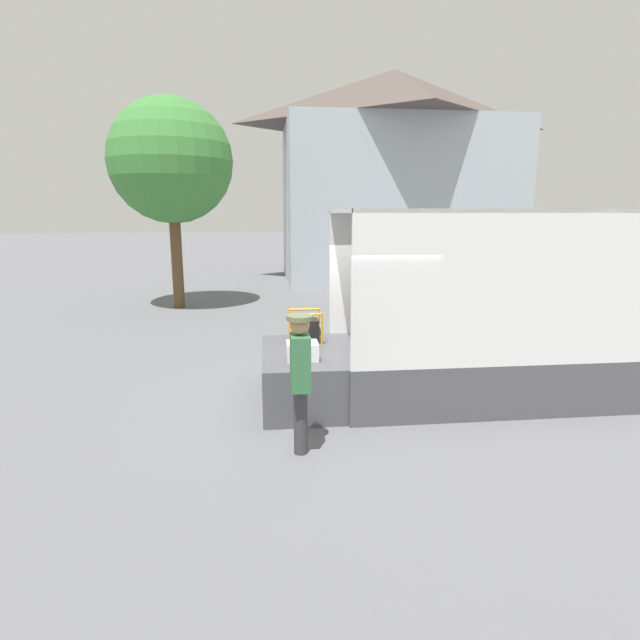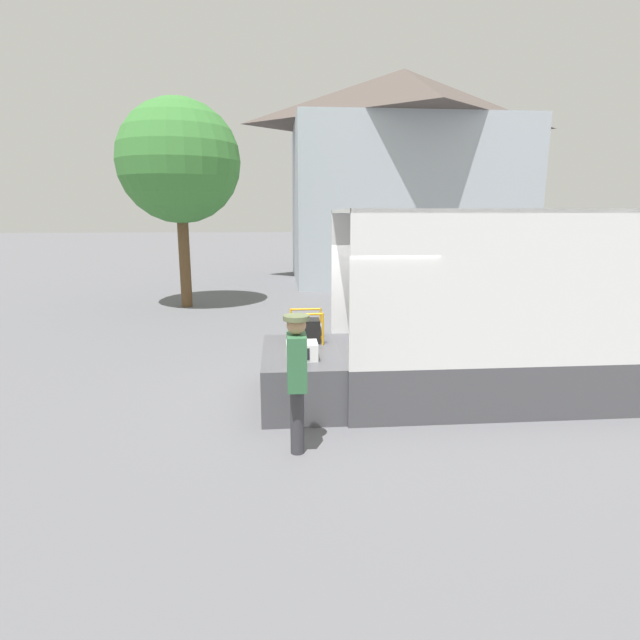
% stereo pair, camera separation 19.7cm
% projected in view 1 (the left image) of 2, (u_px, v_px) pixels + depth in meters
% --- Properties ---
extents(ground_plane, '(160.00, 160.00, 0.00)m').
position_uv_depth(ground_plane, '(338.00, 398.00, 8.42)').
color(ground_plane, slate).
extents(box_truck, '(7.39, 2.40, 3.13)m').
position_uv_depth(box_truck, '(588.00, 334.00, 8.68)').
color(box_truck, silver).
rests_on(box_truck, ground).
extents(tailgate_deck, '(1.26, 2.28, 0.86)m').
position_uv_depth(tailgate_deck, '(301.00, 376.00, 8.27)').
color(tailgate_deck, '#4C4C51').
rests_on(tailgate_deck, ground).
extents(microwave, '(0.48, 0.42, 0.27)m').
position_uv_depth(microwave, '(302.00, 351.00, 7.67)').
color(microwave, white).
rests_on(microwave, tailgate_deck).
extents(portable_generator, '(0.57, 0.49, 0.56)m').
position_uv_depth(portable_generator, '(306.00, 330.00, 8.69)').
color(portable_generator, black).
rests_on(portable_generator, tailgate_deck).
extents(worker_person, '(0.33, 0.44, 1.83)m').
position_uv_depth(worker_person, '(300.00, 369.00, 6.27)').
color(worker_person, '#38383D').
rests_on(worker_person, ground).
extents(house_backdrop, '(10.36, 8.21, 9.39)m').
position_uv_depth(house_backdrop, '(392.00, 176.00, 23.18)').
color(house_backdrop, '#A8B2BC').
rests_on(house_backdrop, ground).
extents(street_tree, '(3.87, 3.87, 6.62)m').
position_uv_depth(street_tree, '(171.00, 162.00, 15.72)').
color(street_tree, brown).
rests_on(street_tree, ground).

